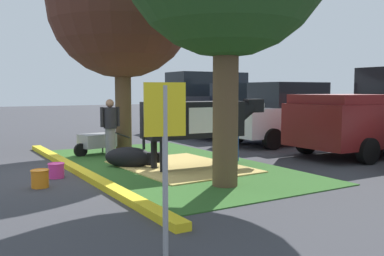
# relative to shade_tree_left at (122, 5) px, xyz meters

# --- Properties ---
(ground_plane) EXTENTS (80.00, 80.00, 0.00)m
(ground_plane) POSITION_rel_shade_tree_left_xyz_m (2.43, -2.02, -4.13)
(ground_plane) COLOR #38383D
(grass_island) EXTENTS (7.60, 4.00, 0.02)m
(grass_island) POSITION_rel_shade_tree_left_xyz_m (2.57, 0.10, -4.12)
(grass_island) COLOR #2D5B23
(grass_island) RESTS_ON ground
(curb_yellow) EXTENTS (8.80, 0.24, 0.12)m
(curb_yellow) POSITION_rel_shade_tree_left_xyz_m (2.57, -2.06, -4.07)
(curb_yellow) COLOR yellow
(curb_yellow) RESTS_ON ground
(hay_bedding) EXTENTS (3.30, 2.54, 0.04)m
(hay_bedding) POSITION_rel_shade_tree_left_xyz_m (3.06, 0.14, -4.11)
(hay_bedding) COLOR tan
(hay_bedding) RESTS_ON ground
(shade_tree_left) EXTENTS (4.10, 4.10, 6.21)m
(shade_tree_left) POSITION_rel_shade_tree_left_xyz_m (0.00, 0.00, 0.00)
(shade_tree_left) COLOR #4C3823
(shade_tree_left) RESTS_ON ground
(cow_holstein) EXTENTS (0.83, 3.14, 1.56)m
(cow_holstein) POSITION_rel_shade_tree_left_xyz_m (3.29, 0.45, -3.03)
(cow_holstein) COLOR black
(cow_holstein) RESTS_ON ground
(calf_lying) EXTENTS (1.08, 1.21, 0.48)m
(calf_lying) POSITION_rel_shade_tree_left_xyz_m (2.47, -0.86, -3.90)
(calf_lying) COLOR black
(calf_lying) RESTS_ON ground
(person_handler) EXTENTS (0.34, 0.53, 1.54)m
(person_handler) POSITION_rel_shade_tree_left_xyz_m (0.90, -0.74, -3.31)
(person_handler) COLOR slate
(person_handler) RESTS_ON ground
(person_visitor_near) EXTENTS (0.52, 0.34, 1.58)m
(person_visitor_near) POSITION_rel_shade_tree_left_xyz_m (3.00, 1.68, -3.29)
(person_visitor_near) COLOR #23478C
(person_visitor_near) RESTS_ON ground
(wheelbarrow) EXTENTS (0.80, 1.62, 0.63)m
(wheelbarrow) POSITION_rel_shade_tree_left_xyz_m (0.20, -0.88, -3.75)
(wheelbarrow) COLOR gray
(wheelbarrow) RESTS_ON ground
(parking_sign) EXTENTS (0.14, 0.44, 1.86)m
(parking_sign) POSITION_rel_shade_tree_left_xyz_m (7.53, -2.61, -2.82)
(parking_sign) COLOR #99999E
(parking_sign) RESTS_ON ground
(bucket_pink) EXTENTS (0.34, 0.34, 0.30)m
(bucket_pink) POSITION_rel_shade_tree_left_xyz_m (2.74, -2.58, -3.98)
(bucket_pink) COLOR #EA3893
(bucket_pink) RESTS_ON ground
(bucket_orange) EXTENTS (0.33, 0.33, 0.33)m
(bucket_orange) POSITION_rel_shade_tree_left_xyz_m (3.45, -3.05, -3.96)
(bucket_orange) COLOR orange
(bucket_orange) RESTS_ON ground
(suv_dark_grey) EXTENTS (2.17, 4.63, 2.52)m
(suv_dark_grey) POSITION_rel_shade_tree_left_xyz_m (-4.07, 5.52, -2.86)
(suv_dark_grey) COLOR #3D3D42
(suv_dark_grey) RESTS_ON ground
(sedan_blue) EXTENTS (2.07, 4.43, 2.02)m
(sedan_blue) POSITION_rel_shade_tree_left_xyz_m (-1.40, 5.51, -3.15)
(sedan_blue) COLOR navy
(sedan_blue) RESTS_ON ground
(hatchback_white) EXTENTS (2.07, 4.43, 2.02)m
(hatchback_white) POSITION_rel_shade_tree_left_xyz_m (1.02, 5.38, -3.15)
(hatchback_white) COLOR silver
(hatchback_white) RESTS_ON ground
(pickup_truck_maroon) EXTENTS (2.28, 5.43, 2.42)m
(pickup_truck_maroon) POSITION_rel_shade_tree_left_xyz_m (4.01, 6.06, -3.02)
(pickup_truck_maroon) COLOR maroon
(pickup_truck_maroon) RESTS_ON ground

